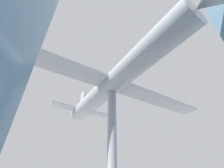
% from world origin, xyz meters
% --- Properties ---
extents(support_pylon_central, '(0.62, 0.62, 7.83)m').
position_xyz_m(support_pylon_central, '(0.00, 0.00, 3.91)').
color(support_pylon_central, '#999EA3').
rests_on(support_pylon_central, ground_plane).
extents(suspended_airplane, '(20.38, 16.19, 3.38)m').
position_xyz_m(suspended_airplane, '(-0.04, 0.12, 8.70)').
color(suspended_airplane, '#93999E').
rests_on(suspended_airplane, support_pylon_central).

